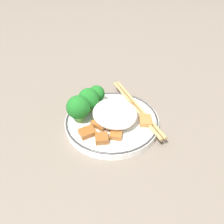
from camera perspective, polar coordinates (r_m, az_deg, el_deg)
The scene contains 13 objects.
ground_plane at distance 0.50m, azimuth -0.00°, elevation -3.15°, with size 3.00×3.00×0.00m, color #665B51.
plate at distance 0.50m, azimuth -0.00°, elevation -2.33°, with size 0.21×0.21×0.02m.
rice_mound at distance 0.48m, azimuth 0.86°, elevation -0.31°, with size 0.10×0.09×0.04m.
broccoli_back_left at distance 0.53m, azimuth -4.07°, elevation 4.71°, with size 0.04×0.04×0.05m.
broccoli_back_center at distance 0.50m, azimuth -6.13°, elevation 3.44°, with size 0.05×0.05×0.06m.
broccoli_back_right at distance 0.48m, azimuth -8.78°, elevation 1.12°, with size 0.05×0.05×0.06m.
meat_near_front at distance 0.52m, azimuth 3.68°, elevation 1.12°, with size 0.05×0.05×0.01m.
meat_near_left at distance 0.46m, azimuth -6.71°, elevation -5.11°, with size 0.03×0.04×0.01m.
meat_near_right at distance 0.49m, azimuth 8.69°, elevation -2.19°, with size 0.04×0.04×0.01m.
meat_near_back at distance 0.45m, azimuth 1.08°, elevation -5.63°, with size 0.04×0.04×0.01m.
meat_on_rice_edge at distance 0.44m, azimuth -2.72°, elevation -6.91°, with size 0.04×0.04×0.01m.
meat_mid_left at distance 0.47m, azimuth -2.94°, elevation -3.52°, with size 0.04×0.02×0.01m.
chopsticks at distance 0.53m, azimuth 6.38°, elevation 1.38°, with size 0.23×0.10×0.01m.
Camera 1 is at (-0.27, 0.26, 0.34)m, focal length 35.00 mm.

